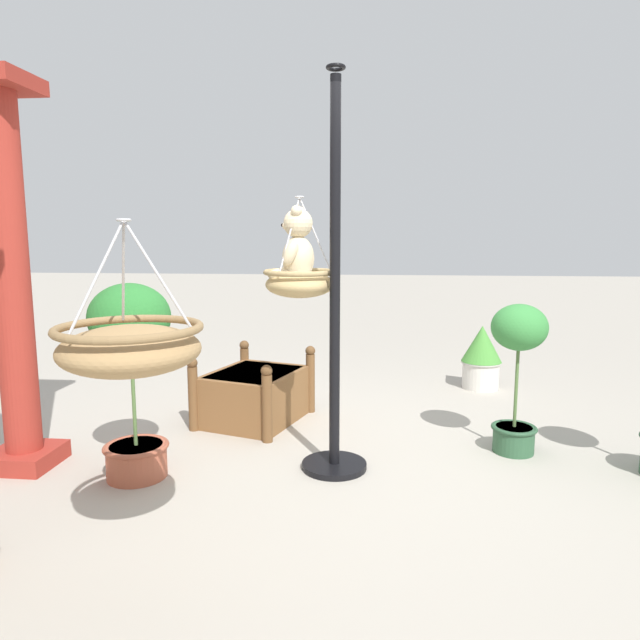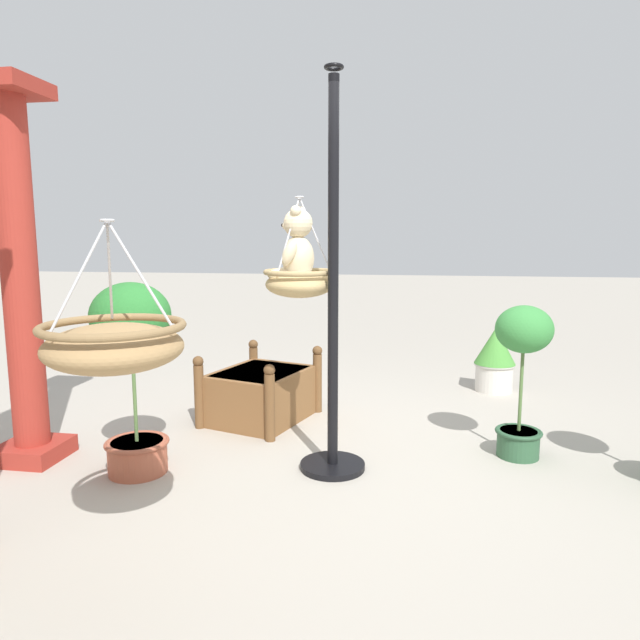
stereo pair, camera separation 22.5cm
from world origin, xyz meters
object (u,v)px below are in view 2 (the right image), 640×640
teddy_bear (296,249)px  display_pole_central (333,349)px  wooden_planter_box (261,393)px  potted_plant_bushy_green (495,358)px  potted_plant_fern_front (522,363)px  hanging_basket_with_teddy (300,282)px  potted_plant_flowering_red (133,353)px  greenhouse_pillar_left (21,285)px  hanging_basket_left_high (114,344)px

teddy_bear → display_pole_central: bearing=-118.7°
display_pole_central → wooden_planter_box: display_pole_central is taller
display_pole_central → potted_plant_bushy_green: bearing=-31.8°
wooden_planter_box → potted_plant_fern_front: bearing=-104.1°
teddy_bear → hanging_basket_with_teddy: bearing=-90.0°
hanging_basket_with_teddy → potted_plant_flowering_red: hanging_basket_with_teddy is taller
display_pole_central → greenhouse_pillar_left: display_pole_central is taller
greenhouse_pillar_left → wooden_planter_box: size_ratio=2.41×
potted_plant_fern_front → display_pole_central: bearing=108.3°
hanging_basket_left_high → potted_plant_bushy_green: size_ratio=0.99×
potted_plant_flowering_red → hanging_basket_with_teddy: bearing=-67.9°
teddy_bear → hanging_basket_left_high: 1.65m
hanging_basket_left_high → greenhouse_pillar_left: size_ratio=0.25×
hanging_basket_with_teddy → hanging_basket_left_high: hanging_basket_with_teddy is taller
display_pole_central → potted_plant_flowering_red: display_pole_central is taller
greenhouse_pillar_left → display_pole_central: bearing=-85.4°
hanging_basket_with_teddy → wooden_planter_box: size_ratio=0.64×
hanging_basket_left_high → potted_plant_bushy_green: 4.23m
potted_plant_fern_front → greenhouse_pillar_left: bearing=99.9°
teddy_bear → wooden_planter_box: 1.54m
greenhouse_pillar_left → potted_plant_bushy_green: bearing=-55.7°
greenhouse_pillar_left → wooden_planter_box: 2.02m
hanging_basket_left_high → potted_plant_fern_front: (1.80, -2.05, -0.41)m
greenhouse_pillar_left → hanging_basket_with_teddy: bearing=-80.2°
display_pole_central → hanging_basket_with_teddy: bearing=59.0°
teddy_bear → wooden_planter_box: size_ratio=0.47×
potted_plant_fern_front → potted_plant_flowering_red: size_ratio=0.86×
hanging_basket_with_teddy → hanging_basket_left_high: size_ratio=1.04×
hanging_basket_with_teddy → hanging_basket_left_high: (-1.53, 0.52, -0.16)m
display_pole_central → potted_plant_fern_front: display_pole_central is taller
potted_plant_fern_front → teddy_bear: bearing=100.0°
potted_plant_bushy_green → greenhouse_pillar_left: bearing=124.3°
greenhouse_pillar_left → wooden_planter_box: (1.11, -1.36, -1.00)m
greenhouse_pillar_left → potted_plant_fern_front: size_ratio=2.35×
teddy_bear → hanging_basket_left_high: (-1.53, 0.49, -0.38)m
potted_plant_bushy_green → display_pole_central: bearing=148.2°
potted_plant_bushy_green → potted_plant_fern_front: bearing=177.4°
hanging_basket_with_teddy → potted_plant_flowering_red: 1.19m
hanging_basket_with_teddy → potted_plant_bushy_green: size_ratio=1.03×
hanging_basket_left_high → teddy_bear: bearing=-17.9°
display_pole_central → greenhouse_pillar_left: size_ratio=1.01×
display_pole_central → teddy_bear: display_pole_central is taller
hanging_basket_with_teddy → wooden_planter_box: 1.38m
hanging_basket_with_teddy → wooden_planter_box: hanging_basket_with_teddy is taller
potted_plant_flowering_red → potted_plant_bushy_green: (2.46, -2.64, -0.47)m
hanging_basket_with_teddy → potted_plant_bushy_green: (2.05, -1.61, -0.92)m
potted_plant_flowering_red → potted_plant_bushy_green: 3.64m
display_pole_central → potted_plant_flowering_red: bearing=101.8°
hanging_basket_with_teddy → hanging_basket_left_high: bearing=161.3°
display_pole_central → hanging_basket_left_high: bearing=150.9°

